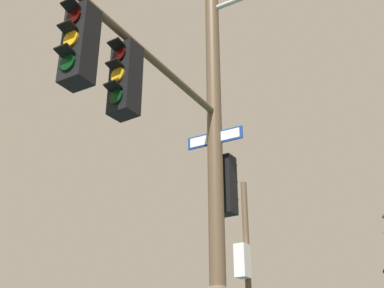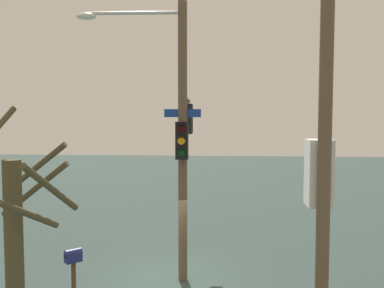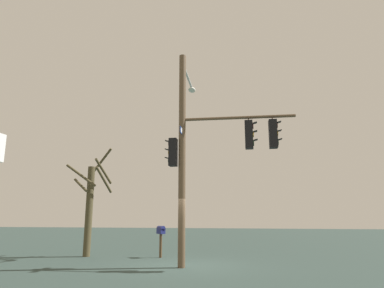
{
  "view_description": "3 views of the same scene",
  "coord_description": "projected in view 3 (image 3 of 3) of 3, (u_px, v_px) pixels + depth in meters",
  "views": [
    {
      "loc": [
        6.85,
        3.45,
        1.34
      ],
      "look_at": [
        0.42,
        -0.64,
        4.85
      ],
      "focal_mm": 45.2,
      "sensor_mm": 36.0,
      "label": 1
    },
    {
      "loc": [
        -12.19,
        -1.62,
        5.0
      ],
      "look_at": [
        -0.47,
        -0.77,
        4.22
      ],
      "focal_mm": 38.02,
      "sensor_mm": 36.0,
      "label": 2
    },
    {
      "loc": [
        2.52,
        -13.3,
        1.86
      ],
      "look_at": [
        0.41,
        -0.91,
        4.53
      ],
      "focal_mm": 31.75,
      "sensor_mm": 36.0,
      "label": 3
    }
  ],
  "objects": [
    {
      "name": "main_signal_pole_assembly",
      "position": [
        201.0,
        143.0,
        13.43
      ],
      "size": [
        5.08,
        3.72,
        8.4
      ],
      "rotation": [
        0.0,
        0.0,
        0.03
      ],
      "color": "brown",
      "rests_on": "ground"
    },
    {
      "name": "bare_tree_behind_pole",
      "position": [
        90.0,
        203.0,
        16.26
      ],
      "size": [
        1.83,
        1.87,
        5.22
      ],
      "color": "#4A422A",
      "rests_on": "ground"
    },
    {
      "name": "mailbox",
      "position": [
        161.0,
        233.0,
        15.66
      ],
      "size": [
        0.48,
        0.48,
        1.41
      ],
      "rotation": [
        0.0,
        0.0,
        3.9
      ],
      "color": "#4C3823",
      "rests_on": "ground"
    },
    {
      "name": "ground_plane",
      "position": [
        186.0,
        266.0,
        12.85
      ],
      "size": [
        80.0,
        80.0,
        0.0
      ],
      "primitive_type": "plane",
      "color": "#2C3C37"
    }
  ]
}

